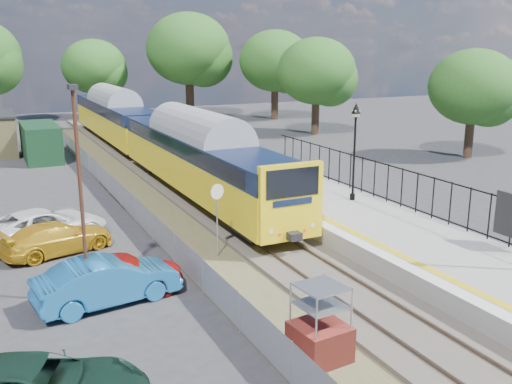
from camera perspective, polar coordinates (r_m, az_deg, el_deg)
ground at (r=20.33m, az=7.00°, el=-8.89°), size 120.00×120.00×0.00m
track_bed at (r=28.25m, az=-4.47°, el=-1.94°), size 5.90×80.00×0.29m
platform at (r=28.71m, az=5.47°, el=-0.96°), size 5.00×70.00×0.90m
platform_edge at (r=27.61m, az=1.83°, el=-0.54°), size 0.90×70.00×0.01m
victorian_lamp_north at (r=26.91m, az=9.90°, el=6.24°), size 0.44×0.44×4.60m
palisade_fence at (r=25.30m, az=16.92°, el=-0.37°), size 0.12×26.00×2.00m
wire_fence at (r=29.23m, az=-12.99°, el=-0.69°), size 0.06×52.00×1.20m
tree_line at (r=58.81m, az=-14.75°, el=12.50°), size 56.80×43.80×11.88m
train at (r=40.31m, az=-10.87°, el=6.01°), size 2.82×40.83×3.51m
brick_plinth at (r=15.17m, az=6.43°, el=-13.04°), size 1.43×1.43×2.12m
speed_sign at (r=21.80m, az=-3.90°, el=-1.56°), size 0.58×0.19×2.95m
carpark_lamp at (r=18.18m, az=-17.20°, el=0.88°), size 0.25×0.50×6.91m
car_red at (r=19.51m, az=-13.53°, el=-7.94°), size 4.38×2.25×1.43m
car_blue at (r=18.92m, az=-14.64°, el=-8.61°), size 4.74×2.22×1.50m
car_yellow at (r=23.98m, az=-19.26°, el=-4.35°), size 4.68×2.92×1.26m
car_white at (r=25.43m, az=-20.42°, el=-3.20°), size 5.64×3.81×1.44m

